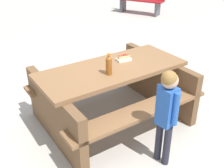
% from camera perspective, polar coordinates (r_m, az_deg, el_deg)
% --- Properties ---
extents(ground_plane, '(30.00, 30.00, 0.00)m').
position_cam_1_polar(ground_plane, '(3.63, 0.00, -7.33)').
color(ground_plane, '#B7B2A8').
rests_on(ground_plane, ground).
extents(picnic_table, '(2.02, 1.70, 0.75)m').
position_cam_1_polar(picnic_table, '(3.40, 0.00, -1.20)').
color(picnic_table, brown).
rests_on(picnic_table, ground).
extents(soda_bottle, '(0.07, 0.07, 0.25)m').
position_cam_1_polar(soda_bottle, '(3.04, -0.66, 4.04)').
color(soda_bottle, brown).
rests_on(soda_bottle, picnic_table).
extents(hotdog_tray, '(0.18, 0.11, 0.08)m').
position_cam_1_polar(hotdog_tray, '(3.44, 2.48, 5.43)').
color(hotdog_tray, white).
rests_on(hotdog_tray, picnic_table).
extents(child_in_coat, '(0.19, 0.25, 1.07)m').
position_cam_1_polar(child_in_coat, '(2.67, 11.43, -4.74)').
color(child_in_coat, '#262633').
rests_on(child_in_coat, ground).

